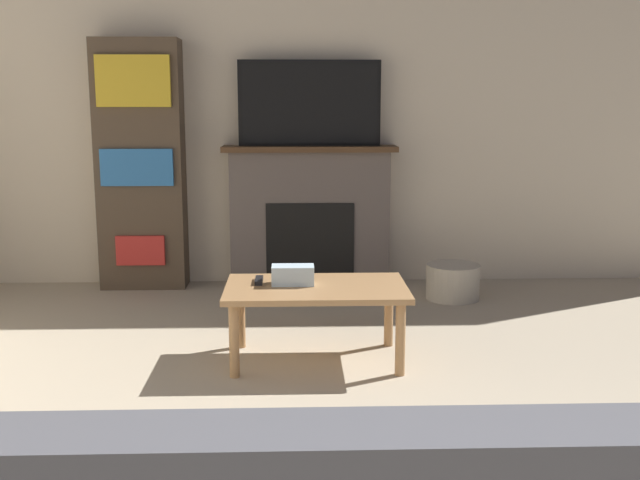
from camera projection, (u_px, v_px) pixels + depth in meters
name	position (u px, v px, depth m)	size (l,w,h in m)	color
wall_back	(324.00, 101.00, 5.50)	(6.68, 0.06, 2.70)	beige
fireplace	(310.00, 215.00, 5.50)	(1.26, 0.28, 1.03)	#605651
tv	(310.00, 103.00, 5.34)	(1.02, 0.03, 0.61)	black
coffee_table	(316.00, 296.00, 3.88)	(0.94, 0.58, 0.40)	#A87A4C
tissue_box	(293.00, 275.00, 3.89)	(0.22, 0.12, 0.10)	silver
remote_control	(259.00, 280.00, 3.94)	(0.04, 0.15, 0.02)	black
bookshelf	(141.00, 165.00, 5.37)	(0.61, 0.29, 1.78)	#4C3D2D
storage_basket	(453.00, 282.00, 5.16)	(0.37, 0.37, 0.24)	#BCB29E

